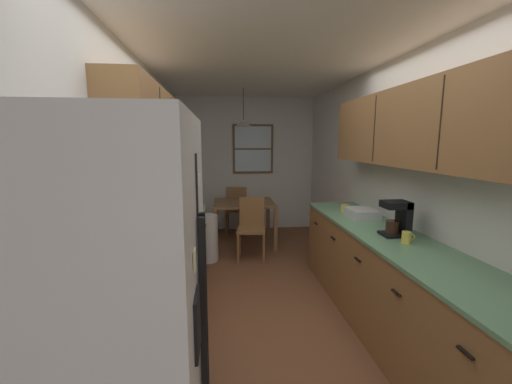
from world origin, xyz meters
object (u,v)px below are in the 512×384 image
Objects in this scene: stove_range at (144,336)px; mug_spare at (407,237)px; trash_bin at (207,238)px; storage_canister at (157,231)px; dining_table at (244,208)px; mug_by_coffeemaker at (345,208)px; dining_chair_far at (237,208)px; refrigerator at (109,345)px; dining_chair_near at (251,225)px; coffee_maker at (398,218)px; dish_rack at (362,213)px; microwave_over_range at (113,161)px.

stove_range is 9.91× the size of mug_spare.
storage_canister is at bearing -98.89° from trash_bin.
dining_table is 4.91× the size of storage_canister.
storage_canister is 2.16m from mug_by_coffeemaker.
mug_by_coffeemaker is 1.15m from mug_spare.
dining_table is 7.90× the size of mug_by_coffeemaker.
dining_chair_far is at bearing 98.16° from dining_table.
refrigerator is at bearing -94.19° from trash_bin.
dining_chair_near is 2.24m from storage_canister.
stove_range is 0.79m from storage_canister.
refrigerator is 5.91× the size of coffee_maker.
dish_rack reaches higher than dining_chair_far.
dining_chair_near is at bearing 67.52° from microwave_over_range.
trash_bin is (-0.65, -0.05, -0.16)m from dining_chair_near.
dining_table is 1.47× the size of trash_bin.
coffee_maker is 0.24m from mug_spare.
dining_chair_far is 1.41m from trash_bin.
coffee_maker is (1.75, -1.92, 0.72)m from trash_bin.
dining_table is at bearing 78.17° from refrigerator.
dining_table is at bearing 49.33° from trash_bin.
trash_bin is 1.98× the size of dish_rack.
dining_chair_near is 2.32m from coffee_maker.
stove_range is at bearing -141.85° from mug_by_coffeemaker.
storage_canister is at bearing -154.33° from mug_by_coffeemaker.
trash_bin is at bearing 132.29° from coffee_maker.
dining_chair_far is at bearing 97.05° from dining_chair_near.
dining_chair_far is 4.47× the size of storage_canister.
dish_rack is at bearing -59.67° from dining_table.
microwave_over_range is at bearing -149.84° from dish_rack.
mug_spare is 0.86m from dish_rack.
dining_chair_near is (0.89, 3.28, -0.41)m from refrigerator.
coffee_maker reaches higher than storage_canister.
dining_chair_near is at bearing 74.89° from refrigerator.
refrigerator is at bearing -105.11° from dining_chair_near.
coffee_maker reaches higher than dining_table.
microwave_over_range is 0.69× the size of dining_chair_far.
dining_table is at bearing 111.78° from mug_spare.
refrigerator is 2.23m from mug_spare.
dining_table is 1.10× the size of dining_chair_far.
mug_spare is (1.12, -2.81, 0.33)m from dining_table.
dish_rack is (2.02, 1.24, 0.48)m from stove_range.
refrigerator reaches higher than dining_chair_near.
refrigerator reaches higher than dining_table.
refrigerator reaches higher than mug_by_coffeemaker.
dining_chair_near and dining_chair_far have the same top height.
coffee_maker reaches higher than dining_chair_far.
stove_range is 1.22× the size of dining_chair_far.
stove_range reaches higher than dining_chair_far.
stove_range is 1.11× the size of dining_table.
stove_range is 1.76× the size of microwave_over_range.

